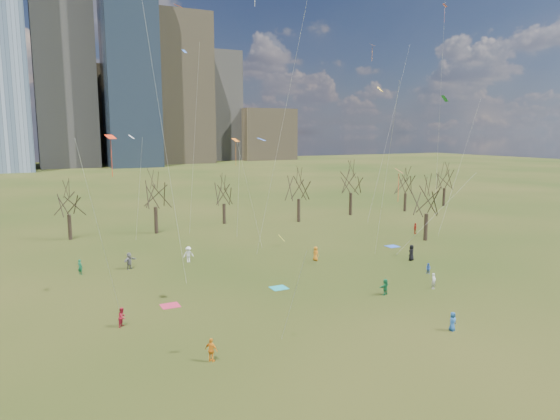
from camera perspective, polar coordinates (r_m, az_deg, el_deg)
name	(u,v)px	position (r m, az deg, el deg)	size (l,w,h in m)	color
ground	(342,309)	(44.43, 7.05, -11.12)	(500.00, 500.00, 0.00)	black
downtown_skyline	(77,78)	(247.38, -22.19, 13.76)	(212.50, 78.00, 118.00)	slate
bare_tree_row	(205,193)	(76.10, -8.56, 1.96)	(113.04, 29.80, 9.50)	black
blanket_teal	(279,288)	(49.58, -0.13, -8.89)	(1.60, 1.50, 0.03)	teal
blanket_navy	(392,246)	(68.72, 12.72, -4.07)	(1.60, 1.50, 0.03)	blue
blanket_crimson	(170,306)	(45.81, -12.44, -10.62)	(1.60, 1.50, 0.03)	#B72443
person_0	(453,321)	(41.50, 19.11, -11.94)	(0.73, 0.47, 1.49)	#235699
person_1	(434,281)	(51.41, 17.16, -7.76)	(0.57, 0.37, 1.56)	silver
person_2	(122,317)	(41.90, -17.58, -11.60)	(0.76, 0.60, 1.57)	#AD182E
person_4	(211,350)	(34.73, -7.84, -15.57)	(0.96, 0.40, 1.63)	orange
person_5	(385,287)	(48.46, 11.93, -8.58)	(1.43, 0.46, 1.54)	#1A7643
person_6	(411,253)	(61.64, 14.80, -4.73)	(0.94, 0.61, 1.92)	black
person_8	(428,269)	(56.46, 16.60, -6.43)	(0.58, 0.45, 1.20)	#284EAF
person_9	(188,254)	(59.92, -10.42, -5.00)	(1.21, 0.69, 1.87)	white
person_10	(415,228)	(77.80, 15.19, -2.05)	(0.97, 0.40, 1.66)	#A62317
person_11	(129,261)	(58.46, -16.84, -5.57)	(1.76, 0.56, 1.89)	slate
person_12	(316,254)	(59.73, 4.09, -4.99)	(0.84, 0.54, 1.71)	orange
person_13	(80,267)	(58.07, -21.88, -6.06)	(0.60, 0.39, 1.65)	#176842
kites_airborne	(306,143)	(58.06, 2.97, 7.68)	(70.34, 41.72, 33.97)	red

